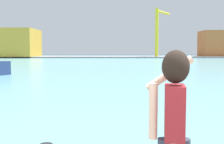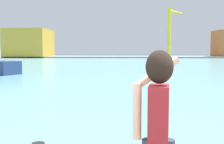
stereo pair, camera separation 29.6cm
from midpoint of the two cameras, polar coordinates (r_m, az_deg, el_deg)
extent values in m
plane|color=#334751|center=(52.31, 3.60, 1.78)|extent=(220.00, 220.00, 0.00)
cube|color=#6BA8B2|center=(54.31, 3.58, 1.88)|extent=(140.00, 100.00, 0.02)
cube|color=gray|center=(94.28, 3.37, 3.05)|extent=(140.00, 20.00, 0.41)
cube|color=maroon|center=(3.01, 12.12, -7.94)|extent=(0.25, 0.37, 0.56)
sphere|color=#E0B293|center=(2.94, 12.26, 0.84)|extent=(0.22, 0.22, 0.22)
ellipsoid|color=black|center=(2.92, 12.32, 1.01)|extent=(0.28, 0.26, 0.34)
cylinder|color=#E0B293|center=(2.98, 7.90, -7.81)|extent=(0.09, 0.09, 0.58)
cylinder|color=#E0B293|center=(3.17, 11.33, -0.35)|extent=(0.53, 0.17, 0.40)
cube|color=black|center=(3.28, 11.41, 2.78)|extent=(0.02, 0.07, 0.14)
cube|color=gold|center=(95.01, -16.04, 5.59)|extent=(12.57, 13.84, 8.50)
cylinder|color=yellow|center=(87.68, 11.40, 7.75)|extent=(1.00, 1.00, 14.50)
cylinder|color=yellow|center=(92.63, 12.66, 11.55)|extent=(5.59, 8.43, 0.70)
camera|label=1|loc=(0.15, -88.72, 0.10)|focal=45.88mm
camera|label=2|loc=(0.15, 91.28, -0.10)|focal=45.88mm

